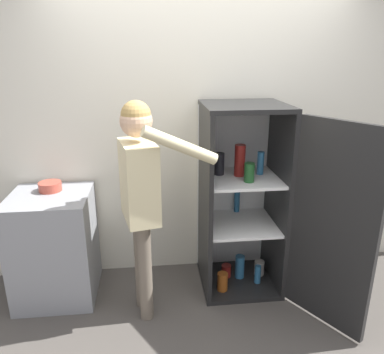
{
  "coord_description": "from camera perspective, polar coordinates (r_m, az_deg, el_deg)",
  "views": [
    {
      "loc": [
        -0.43,
        -2.21,
        1.97
      ],
      "look_at": [
        -0.11,
        0.61,
        1.01
      ],
      "focal_mm": 35.0,
      "sensor_mm": 36.0,
      "label": 1
    }
  ],
  "objects": [
    {
      "name": "wall_back",
      "position": [
        3.29,
        1.15,
        6.54
      ],
      "size": [
        7.0,
        0.06,
        2.55
      ],
      "color": "silver",
      "rests_on": "ground_plane"
    },
    {
      "name": "refrigerator",
      "position": [
        3.11,
        9.84,
        -4.06
      ],
      "size": [
        1.03,
        1.19,
        1.58
      ],
      "color": "black",
      "rests_on": "ground_plane"
    },
    {
      "name": "bowl",
      "position": [
        3.22,
        -20.8,
        -1.36
      ],
      "size": [
        0.18,
        0.18,
        0.07
      ],
      "color": "#B24738",
      "rests_on": "counter"
    },
    {
      "name": "person",
      "position": [
        2.67,
        -7.87,
        -1.08
      ],
      "size": [
        0.7,
        0.52,
        1.66
      ],
      "color": "#726656",
      "rests_on": "ground_plane"
    },
    {
      "name": "ground_plane",
      "position": [
        2.99,
        3.66,
        -22.52
      ],
      "size": [
        12.0,
        12.0,
        0.0
      ],
      "primitive_type": "plane",
      "color": "#4C4742"
    },
    {
      "name": "counter",
      "position": [
        3.31,
        -20.16,
        -9.85
      ],
      "size": [
        0.62,
        0.61,
        0.89
      ],
      "color": "gray",
      "rests_on": "ground_plane"
    }
  ]
}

